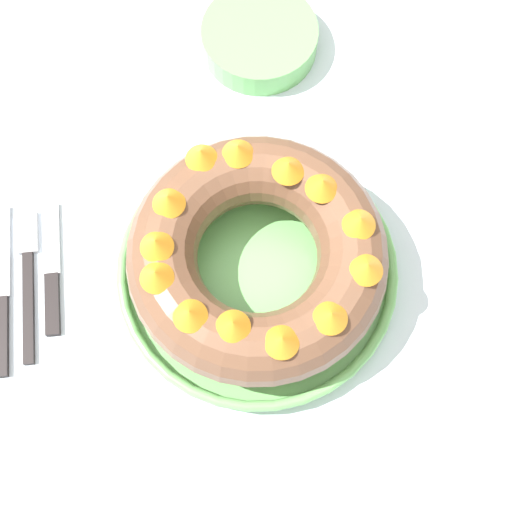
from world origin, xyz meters
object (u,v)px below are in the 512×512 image
(bundt_cake, at_px, (256,255))
(cake_knife, at_px, (52,277))
(serving_knife, at_px, (1,300))
(serving_dish, at_px, (256,272))
(side_bowl, at_px, (260,39))
(fork, at_px, (28,274))

(bundt_cake, relative_size, cake_knife, 1.74)
(serving_knife, bearing_deg, serving_dish, -4.22)
(serving_knife, height_order, cake_knife, same)
(serving_dish, distance_m, serving_knife, 0.30)
(serving_knife, height_order, side_bowl, side_bowl)
(cake_knife, bearing_deg, fork, 172.32)
(fork, xyz_separation_m, cake_knife, (0.03, -0.01, 0.00))
(fork, height_order, serving_knife, serving_knife)
(fork, distance_m, cake_knife, 0.03)
(fork, bearing_deg, serving_knife, -133.65)
(bundt_cake, height_order, serving_knife, bundt_cake)
(serving_dish, distance_m, fork, 0.27)
(cake_knife, distance_m, side_bowl, 0.40)
(side_bowl, bearing_deg, serving_dish, -97.60)
(serving_knife, bearing_deg, fork, 39.28)
(serving_knife, bearing_deg, bundt_cake, -4.22)
(fork, xyz_separation_m, serving_knife, (-0.03, -0.03, -0.00))
(serving_knife, bearing_deg, cake_knife, 17.25)
(serving_knife, xyz_separation_m, side_bowl, (0.34, 0.31, 0.02))
(bundt_cake, bearing_deg, serving_knife, 179.30)
(fork, bearing_deg, serving_dish, -3.43)
(serving_dish, bearing_deg, cake_knife, 173.78)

